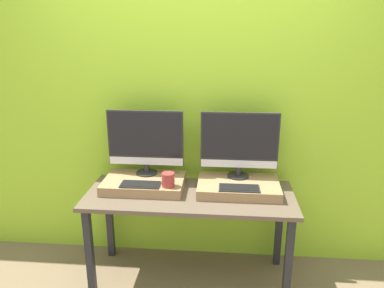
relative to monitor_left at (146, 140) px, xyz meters
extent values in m
cube|color=#9ED12D|center=(0.35, 0.19, 0.26)|extent=(8.00, 0.04, 2.60)
cube|color=brown|center=(0.35, -0.18, -0.35)|extent=(1.49, 0.60, 0.03)
cube|color=#232328|center=(-0.34, -0.42, -0.71)|extent=(0.05, 0.05, 0.67)
cube|color=#232328|center=(1.03, -0.42, -0.71)|extent=(0.05, 0.05, 0.67)
cube|color=#232328|center=(-0.34, 0.06, -0.71)|extent=(0.05, 0.05, 0.67)
cube|color=#232328|center=(1.03, 0.06, -0.71)|extent=(0.05, 0.05, 0.67)
cube|color=#99754C|center=(0.00, -0.10, -0.30)|extent=(0.59, 0.39, 0.07)
cylinder|color=#282828|center=(0.00, 0.00, -0.26)|extent=(0.16, 0.16, 0.01)
cylinder|color=#282828|center=(0.00, 0.00, -0.22)|extent=(0.04, 0.04, 0.06)
cube|color=#282828|center=(0.00, 0.00, 0.02)|extent=(0.57, 0.02, 0.42)
cube|color=black|center=(0.00, -0.01, 0.05)|extent=(0.54, 0.00, 0.33)
cube|color=silver|center=(0.00, -0.01, -0.16)|extent=(0.56, 0.00, 0.06)
cube|color=#2D2D2D|center=(0.00, -0.23, -0.26)|extent=(0.28, 0.13, 0.01)
cube|color=black|center=(0.00, -0.23, -0.25)|extent=(0.27, 0.11, 0.00)
cylinder|color=#9E332D|center=(0.20, -0.23, -0.22)|extent=(0.09, 0.09, 0.10)
cube|color=#99754C|center=(0.69, -0.10, -0.30)|extent=(0.59, 0.39, 0.07)
cylinder|color=#282828|center=(0.69, 0.00, -0.26)|extent=(0.16, 0.16, 0.01)
cylinder|color=#282828|center=(0.69, 0.00, -0.22)|extent=(0.04, 0.04, 0.06)
cube|color=#282828|center=(0.69, 0.00, 0.02)|extent=(0.57, 0.02, 0.42)
cube|color=black|center=(0.69, -0.01, 0.05)|extent=(0.54, 0.00, 0.33)
cube|color=silver|center=(0.69, -0.01, -0.16)|extent=(0.56, 0.00, 0.06)
cube|color=#2D2D2D|center=(0.69, -0.23, -0.26)|extent=(0.28, 0.13, 0.01)
cube|color=black|center=(0.69, -0.23, -0.25)|extent=(0.27, 0.11, 0.00)
camera|label=1|loc=(0.58, -2.62, 0.80)|focal=35.00mm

